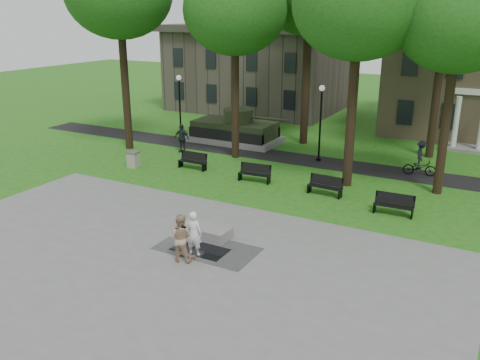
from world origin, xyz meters
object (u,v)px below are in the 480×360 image
Objects in this scene: cyclist at (420,161)px; trash_bin at (133,159)px; friend_watching at (180,238)px; park_bench_0 at (193,160)px; skateboarder at (194,233)px; concrete_block at (205,231)px.

cyclist is 2.12× the size of trash_bin.
friend_watching is 11.85m from park_bench_0.
friend_watching is 12.86m from trash_bin.
friend_watching reaches higher than park_bench_0.
trash_bin is at bearing 102.19° from cyclist.
skateboarder is 0.88× the size of cyclist.
concrete_block is 1.17× the size of friend_watching.
cyclist is (5.81, 14.58, -0.08)m from skateboarder.
cyclist is (6.36, 12.95, 0.59)m from concrete_block.
skateboarder is 0.96× the size of friend_watching.
concrete_block is 1.22× the size of park_bench_0.
cyclist is at bearing -124.25° from friend_watching.
friend_watching reaches higher than skateboarder.
friend_watching is at bearing -58.06° from park_bench_0.
concrete_block is at bearing -35.07° from trash_bin.
skateboarder reaches higher than trash_bin.
trash_bin is at bearing -55.24° from friend_watching.
cyclist is at bearing 63.86° from concrete_block.
cyclist reaches higher than trash_bin.
cyclist is at bearing 23.00° from trash_bin.
skateboarder is at bearing -71.44° from concrete_block.
friend_watching is at bearing 66.61° from skateboarder.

